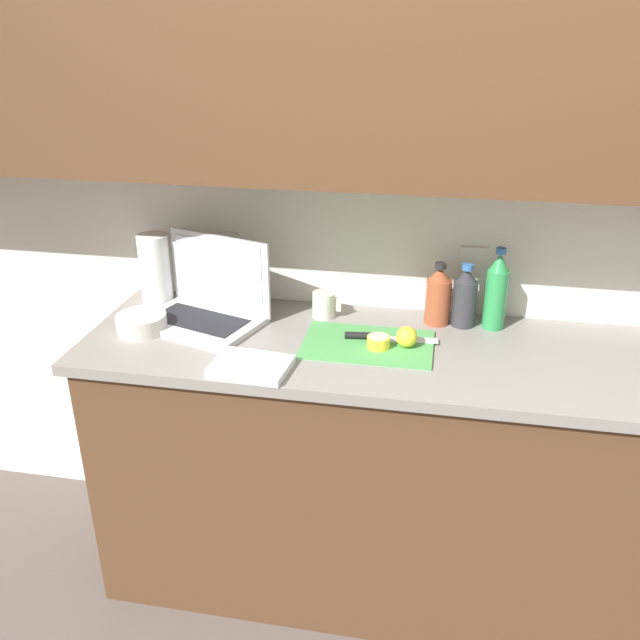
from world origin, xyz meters
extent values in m
plane|color=#564C47|center=(0.00, 0.00, 0.00)|extent=(12.00, 12.00, 0.00)
cube|color=white|center=(0.00, 0.34, 1.30)|extent=(5.20, 0.06, 2.60)
cube|color=white|center=(-0.74, 0.30, 1.12)|extent=(0.09, 0.01, 0.12)
cube|color=white|center=(0.11, 0.30, 1.12)|extent=(0.09, 0.01, 0.12)
cube|color=brown|center=(0.00, 0.15, 1.77)|extent=(4.42, 0.32, 0.70)
cube|color=brown|center=(0.00, 0.00, 0.45)|extent=(2.13, 0.57, 0.90)
cube|color=gray|center=(0.00, 0.00, 0.92)|extent=(2.20, 0.61, 0.03)
cube|color=silver|center=(-0.77, 0.04, 0.95)|extent=(0.44, 0.36, 0.02)
cube|color=black|center=(-0.77, 0.04, 0.96)|extent=(0.34, 0.24, 0.00)
cube|color=silver|center=(-0.73, 0.16, 1.08)|extent=(0.38, 0.13, 0.26)
cube|color=white|center=(-0.73, 0.16, 1.08)|extent=(0.33, 0.11, 0.22)
cube|color=#4C9E51|center=(-0.20, 0.00, 0.94)|extent=(0.40, 0.26, 0.01)
cube|color=silver|center=(-0.08, 0.04, 0.95)|extent=(0.18, 0.06, 0.00)
cylinder|color=black|center=(-0.22, 0.03, 0.96)|extent=(0.11, 0.03, 0.02)
cylinder|color=yellow|center=(-0.17, -0.02, 0.97)|extent=(0.07, 0.07, 0.04)
cylinder|color=#F4EAA3|center=(-0.17, -0.02, 0.98)|extent=(0.06, 0.06, 0.00)
sphere|color=yellow|center=(-0.08, 0.00, 0.98)|extent=(0.07, 0.07, 0.07)
cylinder|color=#2D934C|center=(0.18, 0.21, 1.04)|extent=(0.07, 0.07, 0.20)
cone|color=#2D934C|center=(0.18, 0.21, 1.17)|extent=(0.06, 0.06, 0.06)
cylinder|color=#3366B2|center=(0.18, 0.21, 1.20)|extent=(0.03, 0.03, 0.02)
cylinder|color=#333338|center=(0.09, 0.21, 1.02)|extent=(0.08, 0.08, 0.15)
cone|color=#333338|center=(0.09, 0.21, 1.11)|extent=(0.07, 0.07, 0.04)
cylinder|color=#3366B2|center=(0.09, 0.21, 1.14)|extent=(0.04, 0.04, 0.02)
cylinder|color=#A34C2D|center=(0.00, 0.21, 1.02)|extent=(0.08, 0.08, 0.15)
cone|color=#A34C2D|center=(0.00, 0.21, 1.11)|extent=(0.07, 0.07, 0.04)
cylinder|color=black|center=(0.00, 0.21, 1.14)|extent=(0.04, 0.04, 0.02)
cylinder|color=silver|center=(-0.38, 0.19, 0.98)|extent=(0.08, 0.08, 0.09)
cube|color=silver|center=(-0.33, 0.19, 0.99)|extent=(0.02, 0.01, 0.05)
cylinder|color=beige|center=(-0.93, -0.03, 0.97)|extent=(0.16, 0.16, 0.06)
cylinder|color=white|center=(-0.98, 0.21, 1.06)|extent=(0.11, 0.11, 0.25)
cube|color=white|center=(-0.52, -0.22, 0.95)|extent=(0.23, 0.18, 0.02)
camera|label=1|loc=(0.00, -1.87, 1.89)|focal=38.00mm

